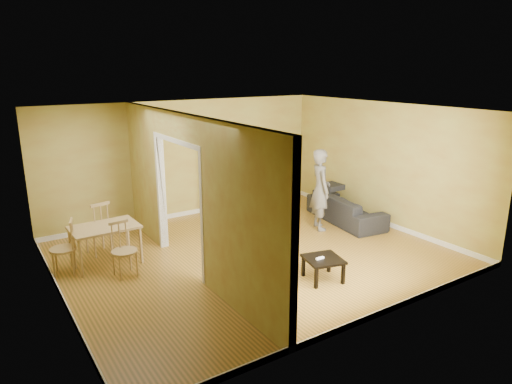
% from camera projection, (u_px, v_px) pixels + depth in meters
% --- Properties ---
extents(room_shell, '(6.50, 6.50, 6.50)m').
position_uv_depth(room_shell, '(253.00, 185.00, 7.94)').
color(room_shell, '#BB8435').
rests_on(room_shell, ground).
extents(partition, '(0.22, 5.50, 2.60)m').
position_uv_depth(partition, '(190.00, 195.00, 7.31)').
color(partition, '#B8BA59').
rests_on(partition, ground).
extents(wall_speaker, '(0.10, 0.10, 0.10)m').
position_uv_depth(wall_speaker, '(245.00, 128.00, 10.74)').
color(wall_speaker, black).
rests_on(wall_speaker, room_shell).
extents(sofa, '(2.12, 1.14, 0.77)m').
position_uv_depth(sofa, '(346.00, 205.00, 9.95)').
color(sofa, black).
rests_on(sofa, ground).
extents(person, '(0.88, 0.79, 1.98)m').
position_uv_depth(person, '(321.00, 183.00, 9.36)').
color(person, slate).
rests_on(person, ground).
extents(bookshelf, '(0.84, 0.37, 1.99)m').
position_uv_depth(bookshelf, '(218.00, 170.00, 10.50)').
color(bookshelf, white).
rests_on(bookshelf, ground).
extents(paper_box_navy_a, '(0.46, 0.30, 0.24)m').
position_uv_depth(paper_box_navy_a, '(220.00, 189.00, 10.58)').
color(paper_box_navy_a, navy).
rests_on(paper_box_navy_a, bookshelf).
extents(paper_box_teal, '(0.44, 0.29, 0.22)m').
position_uv_depth(paper_box_teal, '(216.00, 174.00, 10.43)').
color(paper_box_teal, '#106065').
rests_on(paper_box_teal, bookshelf).
extents(paper_box_navy_b, '(0.41, 0.26, 0.21)m').
position_uv_depth(paper_box_navy_b, '(218.00, 157.00, 10.37)').
color(paper_box_navy_b, navy).
rests_on(paper_box_navy_b, bookshelf).
extents(coffee_table, '(0.56, 0.56, 0.37)m').
position_uv_depth(coffee_table, '(323.00, 261.00, 7.21)').
color(coffee_table, black).
rests_on(coffee_table, ground).
extents(game_controller, '(0.15, 0.04, 0.03)m').
position_uv_depth(game_controller, '(320.00, 258.00, 7.16)').
color(game_controller, white).
rests_on(game_controller, coffee_table).
extents(dining_table, '(1.09, 0.73, 0.68)m').
position_uv_depth(dining_table, '(104.00, 230.00, 7.74)').
color(dining_table, tan).
rests_on(dining_table, ground).
extents(chair_left, '(0.53, 0.53, 0.92)m').
position_uv_depth(chair_left, '(63.00, 248.00, 7.39)').
color(chair_left, tan).
rests_on(chair_left, ground).
extents(chair_near, '(0.44, 0.44, 0.90)m').
position_uv_depth(chair_near, '(124.00, 250.00, 7.32)').
color(chair_near, tan).
rests_on(chair_near, ground).
extents(chair_far, '(0.55, 0.55, 1.00)m').
position_uv_depth(chair_far, '(98.00, 227.00, 8.20)').
color(chair_far, '#DAB887').
rests_on(chair_far, ground).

